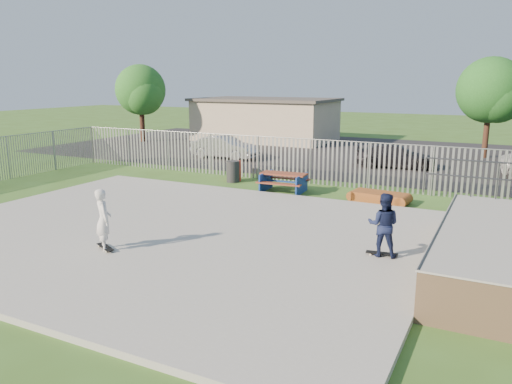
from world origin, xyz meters
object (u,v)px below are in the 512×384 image
at_px(picnic_table, 284,182).
at_px(skater_white, 103,219).
at_px(trash_bin_red, 235,171).
at_px(trash_bin_grey, 233,172).
at_px(skater_navy, 383,225).
at_px(tree_left, 141,90).
at_px(tree_mid, 490,90).
at_px(car_dark, 396,156).
at_px(funbox, 379,197).
at_px(car_silver, 224,147).

relative_size(picnic_table, skater_white, 1.21).
relative_size(trash_bin_red, trash_bin_grey, 0.95).
distance_m(picnic_table, trash_bin_red, 3.15).
relative_size(trash_bin_red, skater_navy, 0.56).
xyz_separation_m(picnic_table, skater_white, (-1.13, -9.15, 0.57)).
bearing_deg(tree_left, tree_mid, 6.85).
relative_size(car_dark, skater_white, 2.56).
xyz_separation_m(tree_left, tree_mid, (23.44, 2.82, 0.14)).
distance_m(trash_bin_red, car_dark, 9.05).
distance_m(funbox, tree_mid, 14.73).
bearing_deg(car_silver, funbox, -120.82).
relative_size(funbox, trash_bin_grey, 2.07).
bearing_deg(trash_bin_red, car_dark, 49.60).
xyz_separation_m(trash_bin_grey, car_dark, (5.81, 7.18, 0.14)).
bearing_deg(skater_navy, picnic_table, -56.16).
distance_m(tree_left, skater_white, 25.59).
bearing_deg(funbox, tree_mid, 84.49).
xyz_separation_m(trash_bin_red, tree_left, (-13.57, 9.98, 3.37)).
height_order(trash_bin_red, skater_white, skater_white).
xyz_separation_m(picnic_table, trash_bin_red, (-2.94, 1.12, 0.06)).
bearing_deg(funbox, skater_white, -112.79).
bearing_deg(car_dark, trash_bin_red, 129.77).
height_order(car_silver, skater_navy, skater_navy).
distance_m(picnic_table, car_dark, 8.53).
bearing_deg(skater_white, picnic_table, -60.53).
distance_m(trash_bin_red, skater_navy, 11.30).
bearing_deg(tree_mid, trash_bin_red, -127.64).
height_order(trash_bin_grey, car_dark, car_dark).
bearing_deg(skater_navy, skater_white, 15.57).
xyz_separation_m(trash_bin_red, skater_navy, (8.49, -7.44, 0.51)).
xyz_separation_m(tree_mid, skater_navy, (-1.39, -20.24, -3.00)).
relative_size(trash_bin_grey, skater_navy, 0.59).
relative_size(picnic_table, tree_left, 0.35).
bearing_deg(trash_bin_red, picnic_table, -20.89).
height_order(trash_bin_red, car_silver, car_silver).
xyz_separation_m(funbox, skater_white, (-5.11, -9.14, 0.78)).
bearing_deg(trash_bin_red, trash_bin_grey, -78.51).
bearing_deg(car_dark, funbox, 177.69).
xyz_separation_m(picnic_table, car_dark, (2.93, 8.01, 0.22)).
height_order(skater_navy, skater_white, same).
bearing_deg(tree_mid, trash_bin_grey, -126.87).
bearing_deg(trash_bin_red, tree_mid, 52.36).
distance_m(funbox, skater_white, 10.50).
bearing_deg(trash_bin_red, car_silver, 124.59).
relative_size(picnic_table, skater_navy, 1.21).
distance_m(picnic_table, funbox, 3.99).
relative_size(car_silver, tree_mid, 0.69).
bearing_deg(funbox, car_silver, 154.64).
xyz_separation_m(car_silver, tree_mid, (13.67, 7.28, 3.28)).
height_order(trash_bin_grey, tree_mid, tree_mid).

